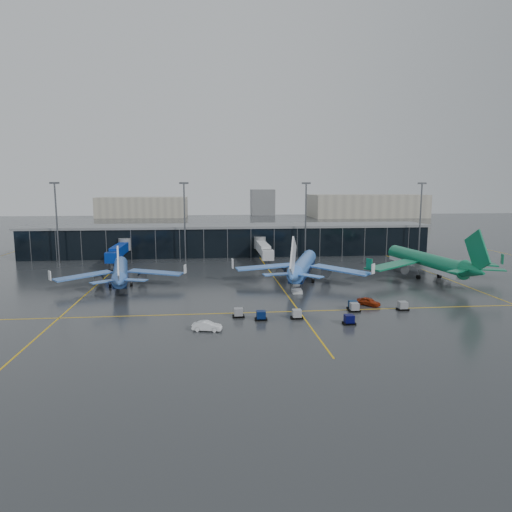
{
  "coord_description": "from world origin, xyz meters",
  "views": [
    {
      "loc": [
        -7.24,
        -99.69,
        23.87
      ],
      "look_at": [
        5.0,
        18.0,
        6.0
      ],
      "focal_mm": 32.0,
      "sensor_mm": 36.0,
      "label": 1
    }
  ],
  "objects": [
    {
      "name": "baggage_carts",
      "position": [
        13.92,
        -18.5,
        0.76
      ],
      "size": [
        34.6,
        11.14,
        1.7
      ],
      "color": "black",
      "rests_on": "ground"
    },
    {
      "name": "distant_hangars",
      "position": [
        49.94,
        270.08,
        8.79
      ],
      "size": [
        260.0,
        71.0,
        22.0
      ],
      "color": "#B2AD99",
      "rests_on": "ground"
    },
    {
      "name": "service_van_white",
      "position": [
        -7.8,
        -25.37,
        0.82
      ],
      "size": [
        5.21,
        2.69,
        1.64
      ],
      "primitive_type": "imported",
      "rotation": [
        0.0,
        0.0,
        1.37
      ],
      "color": "white",
      "rests_on": "ground"
    },
    {
      "name": "airliner_arkefly",
      "position": [
        -28.94,
        12.79,
        5.58
      ],
      "size": [
        37.54,
        41.16,
        11.15
      ],
      "primitive_type": null,
      "rotation": [
        0.0,
        0.0,
        0.17
      ],
      "color": "#3969BD",
      "rests_on": "ground"
    },
    {
      "name": "taxi_lines",
      "position": [
        10.0,
        10.61,
        0.01
      ],
      "size": [
        220.0,
        120.0,
        0.02
      ],
      "color": "gold",
      "rests_on": "ground"
    },
    {
      "name": "service_van_red",
      "position": [
        24.98,
        -12.14,
        0.82
      ],
      "size": [
        4.59,
        4.89,
        1.63
      ],
      "primitive_type": "imported",
      "rotation": [
        0.0,
        0.0,
        0.71
      ],
      "color": "#95280B",
      "rests_on": "ground"
    },
    {
      "name": "ground",
      "position": [
        0.0,
        0.0,
        0.0
      ],
      "size": [
        600.0,
        600.0,
        0.0
      ],
      "primitive_type": "plane",
      "color": "#282B2D",
      "rests_on": "ground"
    },
    {
      "name": "terminal_pier",
      "position": [
        0.0,
        62.0,
        5.42
      ],
      "size": [
        142.0,
        17.0,
        10.7
      ],
      "color": "black",
      "rests_on": "ground"
    },
    {
      "name": "flood_masts",
      "position": [
        5.0,
        50.0,
        13.81
      ],
      "size": [
        203.0,
        0.5,
        25.5
      ],
      "color": "#595B60",
      "rests_on": "ground"
    },
    {
      "name": "airliner_aer_lingus",
      "position": [
        50.31,
        15.49,
        6.91
      ],
      "size": [
        43.73,
        48.64,
        13.82
      ],
      "primitive_type": null,
      "rotation": [
        0.0,
        0.0,
        0.1
      ],
      "color": "#0D7049",
      "rests_on": "ground"
    },
    {
      "name": "jet_bridges",
      "position": [
        -35.0,
        42.99,
        4.55
      ],
      "size": [
        94.0,
        27.5,
        7.2
      ],
      "color": "#595B60",
      "rests_on": "ground"
    },
    {
      "name": "airliner_klm_near",
      "position": [
        16.7,
        13.79,
        6.34
      ],
      "size": [
        47.49,
        50.66,
        12.68
      ],
      "primitive_type": null,
      "rotation": [
        0.0,
        0.0,
        -0.32
      ],
      "color": "#4580E3",
      "rests_on": "ground"
    },
    {
      "name": "mobile_airstair",
      "position": [
        12.59,
        0.55,
        0.77
      ],
      "size": [
        2.4,
        3.33,
        3.45
      ],
      "rotation": [
        0.0,
        0.0,
        -0.06
      ],
      "color": "silver",
      "rests_on": "ground"
    }
  ]
}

